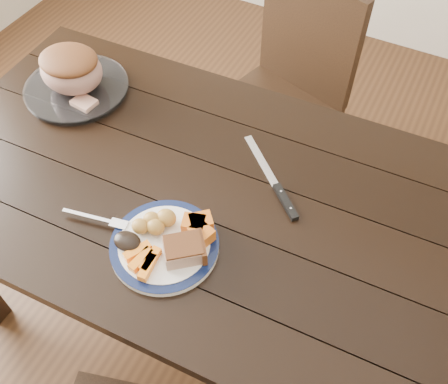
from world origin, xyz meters
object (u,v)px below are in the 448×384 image
at_px(pork_slice, 184,250).
at_px(roast_joint, 71,71).
at_px(fork, 100,219).
at_px(carving_knife, 279,191).
at_px(serving_platter, 77,89).
at_px(chair_far, 285,89).
at_px(dinner_plate, 165,246).
at_px(dining_table, 202,208).

height_order(pork_slice, roast_joint, roast_joint).
bearing_deg(roast_joint, fork, -45.88).
bearing_deg(carving_knife, serving_platter, -144.39).
relative_size(serving_platter, carving_knife, 1.26).
bearing_deg(chair_far, serving_platter, 65.28).
bearing_deg(fork, serving_platter, 122.91).
relative_size(dinner_plate, fork, 1.51).
distance_m(serving_platter, pork_slice, 0.72).
xyz_separation_m(dining_table, serving_platter, (-0.54, 0.16, 0.10)).
height_order(chair_far, fork, chair_far).
relative_size(chair_far, dinner_plate, 3.46).
distance_m(chair_far, carving_knife, 0.73).
relative_size(dinner_plate, serving_platter, 0.84).
bearing_deg(serving_platter, dining_table, -16.58).
bearing_deg(fork, dinner_plate, -6.55).
relative_size(dining_table, pork_slice, 17.50).
relative_size(pork_slice, roast_joint, 0.47).
height_order(dinner_plate, fork, fork).
relative_size(dining_table, serving_platter, 5.12).
height_order(dining_table, chair_far, chair_far).
bearing_deg(dining_table, serving_platter, 163.42).
bearing_deg(dinner_plate, roast_joint, 146.36).
distance_m(dining_table, fork, 0.30).
relative_size(chair_far, roast_joint, 4.70).
distance_m(dinner_plate, pork_slice, 0.07).
bearing_deg(roast_joint, carving_knife, -6.12).
distance_m(dining_table, dinner_plate, 0.23).
height_order(dinner_plate, carving_knife, dinner_plate).
bearing_deg(chair_far, fork, 98.71).
xyz_separation_m(dining_table, carving_knife, (0.19, 0.08, 0.10)).
distance_m(chair_far, serving_platter, 0.80).
bearing_deg(dining_table, fork, -127.43).
height_order(chair_far, carving_knife, chair_far).
xyz_separation_m(serving_platter, fork, (0.37, -0.38, 0.01)).
distance_m(chair_far, fork, 1.00).
xyz_separation_m(chair_far, carving_knife, (0.24, -0.65, 0.23)).
relative_size(chair_far, serving_platter, 2.91).
relative_size(roast_joint, carving_knife, 0.78).
height_order(serving_platter, roast_joint, roast_joint).
distance_m(roast_joint, carving_knife, 0.74).
height_order(dining_table, dinner_plate, dinner_plate).
bearing_deg(dining_table, roast_joint, 163.42).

